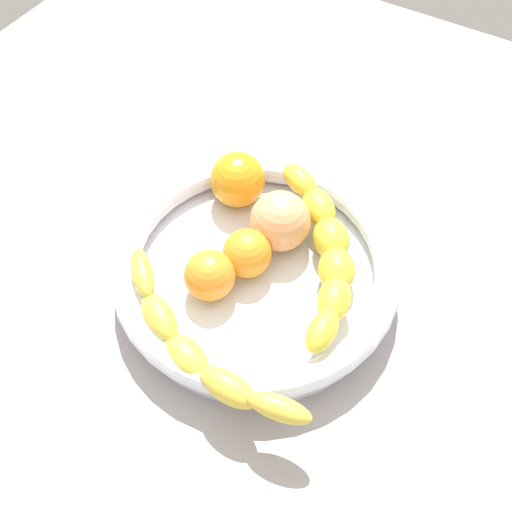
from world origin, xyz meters
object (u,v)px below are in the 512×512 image
at_px(banana_draped_left, 326,252).
at_px(banana_draped_right, 195,349).
at_px(fruit_bowl, 256,270).
at_px(orange_front, 249,251).
at_px(orange_mid_right, 210,275).
at_px(peach_blush, 282,222).
at_px(orange_mid_left, 238,180).

relative_size(banana_draped_left, banana_draped_right, 0.83).
distance_m(fruit_bowl, orange_front, 0.03).
height_order(fruit_bowl, banana_draped_right, banana_draped_right).
bearing_deg(orange_mid_right, orange_front, 69.01).
height_order(orange_front, peach_blush, peach_blush).
bearing_deg(orange_front, fruit_bowl, -17.72).
bearing_deg(fruit_bowl, peach_blush, 87.95).
bearing_deg(banana_draped_left, banana_draped_right, -108.55).
bearing_deg(orange_mid_right, banana_draped_right, -66.27).
bearing_deg(fruit_bowl, orange_mid_left, 131.86).
height_order(banana_draped_left, orange_mid_right, orange_mid_right).
bearing_deg(peach_blush, banana_draped_left, -8.06).
xyz_separation_m(fruit_bowl, orange_mid_left, (-0.07, 0.08, 0.03)).
height_order(banana_draped_left, peach_blush, peach_blush).
relative_size(orange_mid_right, peach_blush, 0.81).
bearing_deg(banana_draped_right, orange_front, 97.28).
xyz_separation_m(orange_mid_right, peach_blush, (0.03, 0.10, 0.01)).
relative_size(orange_front, orange_mid_left, 0.83).
bearing_deg(orange_mid_left, peach_blush, -21.82).
height_order(orange_front, orange_mid_right, same).
bearing_deg(banana_draped_left, orange_front, -151.09).
distance_m(fruit_bowl, peach_blush, 0.06).
xyz_separation_m(banana_draped_left, banana_draped_right, (-0.06, -0.17, -0.00)).
distance_m(fruit_bowl, orange_mid_right, 0.06).
bearing_deg(fruit_bowl, banana_draped_right, -87.70).
height_order(fruit_bowl, orange_mid_left, orange_mid_left).
bearing_deg(orange_mid_right, fruit_bowl, 56.28).
bearing_deg(banana_draped_left, peach_blush, 171.94).
height_order(banana_draped_right, peach_blush, peach_blush).
relative_size(fruit_bowl, peach_blush, 4.61).
bearing_deg(orange_mid_right, peach_blush, 71.86).
distance_m(orange_front, orange_mid_left, 0.10).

